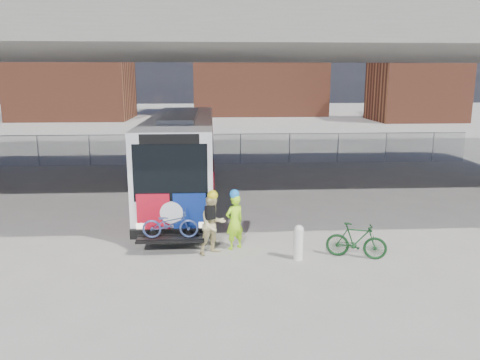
{
  "coord_description": "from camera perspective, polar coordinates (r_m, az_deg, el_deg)",
  "views": [
    {
      "loc": [
        -0.75,
        -16.01,
        5.13
      ],
      "look_at": [
        0.24,
        0.07,
        1.6
      ],
      "focal_mm": 35.0,
      "sensor_mm": 36.0,
      "label": 1
    }
  ],
  "objects": [
    {
      "name": "ground",
      "position": [
        16.83,
        -0.8,
        -5.39
      ],
      "size": [
        160.0,
        160.0,
        0.0
      ],
      "primitive_type": "plane",
      "color": "#9E9991",
      "rests_on": "ground"
    },
    {
      "name": "smokestack",
      "position": [
        72.9,
        8.61,
        18.03
      ],
      "size": [
        2.2,
        2.2,
        25.0
      ],
      "primitive_type": "cylinder",
      "color": "brown",
      "rests_on": "ground"
    },
    {
      "name": "overpass",
      "position": [
        20.08,
        -1.42,
        16.39
      ],
      "size": [
        40.0,
        16.0,
        7.95
      ],
      "color": "#605E59",
      "rests_on": "ground"
    },
    {
      "name": "cyclist_tan",
      "position": [
        13.84,
        -3.32,
        -5.39
      ],
      "size": [
        1.09,
        1.03,
        1.95
      ],
      "rotation": [
        0.0,
        0.0,
        0.57
      ],
      "color": "beige",
      "rests_on": "ground"
    },
    {
      "name": "bus",
      "position": [
        20.16,
        -7.04,
        3.64
      ],
      "size": [
        2.67,
        12.9,
        3.69
      ],
      "color": "silver",
      "rests_on": "ground"
    },
    {
      "name": "bike_parked",
      "position": [
        14.05,
        14.0,
        -7.18
      ],
      "size": [
        1.8,
        1.03,
        1.04
      ],
      "primitive_type": "imported",
      "rotation": [
        0.0,
        0.0,
        1.24
      ],
      "color": "#133C19",
      "rests_on": "ground"
    },
    {
      "name": "bollard",
      "position": [
        13.61,
        7.15,
        -7.39
      ],
      "size": [
        0.27,
        0.27,
        1.04
      ],
      "color": "silver",
      "rests_on": "ground"
    },
    {
      "name": "brick_buildings",
      "position": [
        64.27,
        -1.78,
        12.62
      ],
      "size": [
        54.0,
        22.0,
        12.0
      ],
      "color": "brown",
      "rests_on": "ground"
    },
    {
      "name": "chainlink_fence",
      "position": [
        28.27,
        -1.97,
        4.82
      ],
      "size": [
        30.0,
        0.06,
        30.0
      ],
      "color": "gray",
      "rests_on": "ground"
    },
    {
      "name": "cyclist_hivis",
      "position": [
        14.22,
        -0.67,
        -4.95
      ],
      "size": [
        0.74,
        0.68,
        1.87
      ],
      "rotation": [
        0.0,
        0.0,
        3.71
      ],
      "color": "#A7FF1A",
      "rests_on": "ground"
    }
  ]
}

